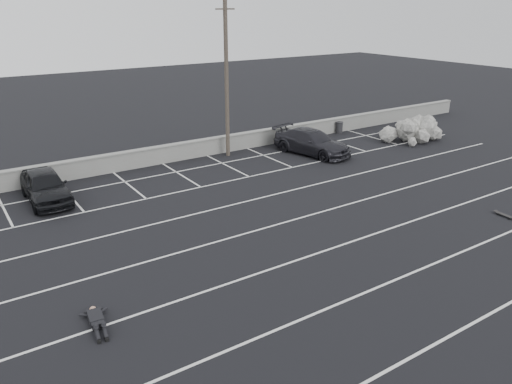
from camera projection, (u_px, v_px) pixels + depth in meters
ground at (351, 242)px, 19.94m from camera, size 120.00×120.00×0.00m
seawall at (191, 149)px, 30.63m from camera, size 50.00×0.45×1.06m
stall_lines at (283, 207)px, 23.32m from camera, size 36.00×20.05×0.01m
car_left at (45, 186)px, 23.84m from camera, size 1.84×4.51×1.53m
car_right at (312, 142)px, 31.42m from camera, size 3.25×5.60×1.52m
utility_pole at (227, 80)px, 29.66m from camera, size 1.23×0.25×9.26m
trash_bin at (339, 127)px, 36.52m from camera, size 0.58×0.58×0.84m
riprap_pile at (414, 131)px, 34.86m from camera, size 5.49×3.37×1.47m
person at (95, 315)px, 14.92m from camera, size 1.41×2.44×0.45m
skateboard at (504, 215)px, 22.29m from camera, size 0.29×0.85×0.10m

